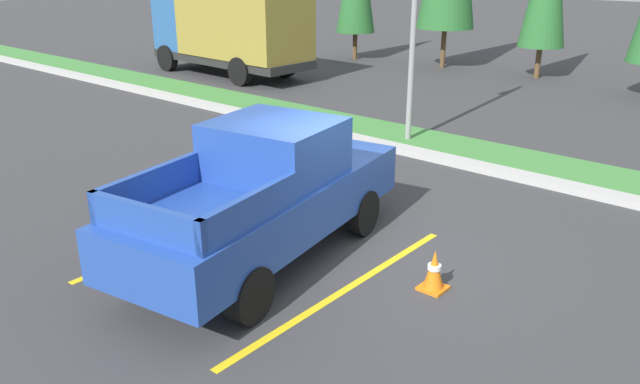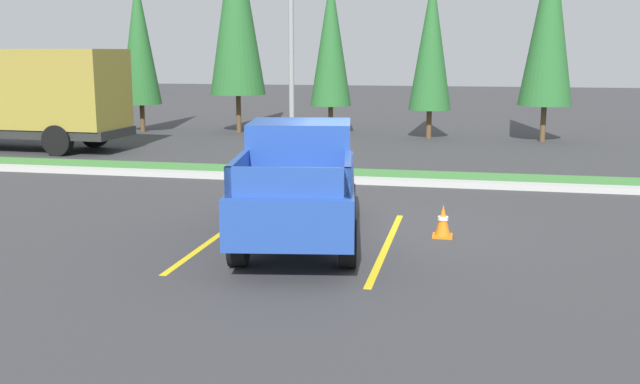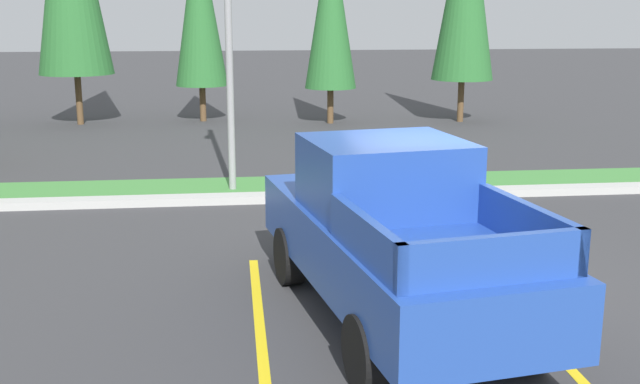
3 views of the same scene
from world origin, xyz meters
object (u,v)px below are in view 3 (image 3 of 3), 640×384
pickup_truck_main (392,234)px  cypress_tree_center (199,2)px  traffic_cone (565,266)px  cypress_tree_right_inner (331,5)px

pickup_truck_main → cypress_tree_center: size_ratio=0.85×
cypress_tree_center → traffic_cone: (5.21, -16.26, -3.49)m
pickup_truck_main → traffic_cone: (2.48, 0.76, -0.75)m
cypress_tree_center → cypress_tree_right_inner: (4.06, -0.95, -0.11)m
cypress_tree_center → cypress_tree_right_inner: size_ratio=1.03×
cypress_tree_right_inner → cypress_tree_center: bearing=166.8°
pickup_truck_main → cypress_tree_right_inner: size_ratio=0.88×
cypress_tree_center → cypress_tree_right_inner: bearing=-13.2°
cypress_tree_center → traffic_cone: 17.42m
pickup_truck_main → cypress_tree_right_inner: (1.32, 16.07, 2.63)m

